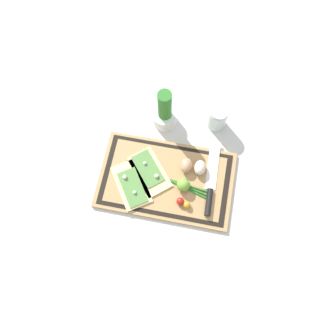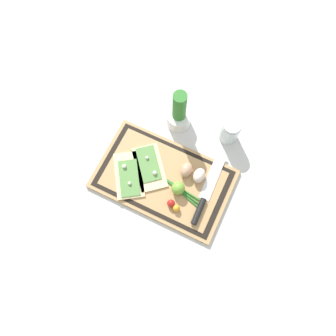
{
  "view_description": "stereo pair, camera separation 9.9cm",
  "coord_description": "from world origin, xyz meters",
  "px_view_note": "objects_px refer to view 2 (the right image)",
  "views": [
    {
      "loc": [
        0.07,
        -0.34,
        1.19
      ],
      "look_at": [
        0.0,
        0.04,
        0.03
      ],
      "focal_mm": 35.0,
      "sensor_mm": 36.0,
      "label": 1
    },
    {
      "loc": [
        0.17,
        -0.31,
        1.19
      ],
      "look_at": [
        0.0,
        0.04,
        0.03
      ],
      "focal_mm": 35.0,
      "sensor_mm": 36.0,
      "label": 2
    }
  ],
  "objects_px": {
    "egg_brown": "(186,170)",
    "knife": "(203,200)",
    "herb_pot": "(179,114)",
    "pizza_slice_near": "(129,175)",
    "cherry_tomato_yellow": "(176,208)",
    "pizza_slice_far": "(149,167)",
    "sauce_jar": "(230,132)",
    "lime": "(178,188)",
    "cherry_tomato_red": "(171,203)",
    "egg_pink": "(199,176)"
  },
  "relations": [
    {
      "from": "egg_brown",
      "to": "herb_pot",
      "type": "distance_m",
      "value": 0.22
    },
    {
      "from": "pizza_slice_near",
      "to": "lime",
      "type": "relative_size",
      "value": 4.23
    },
    {
      "from": "pizza_slice_near",
      "to": "cherry_tomato_yellow",
      "type": "bearing_deg",
      "value": -9.83
    },
    {
      "from": "egg_brown",
      "to": "knife",
      "type": "bearing_deg",
      "value": -35.15
    },
    {
      "from": "cherry_tomato_yellow",
      "to": "cherry_tomato_red",
      "type": "bearing_deg",
      "value": 162.34
    },
    {
      "from": "pizza_slice_near",
      "to": "lime",
      "type": "xyz_separation_m",
      "value": [
        0.19,
        0.03,
        0.02
      ]
    },
    {
      "from": "knife",
      "to": "egg_brown",
      "type": "distance_m",
      "value": 0.13
    },
    {
      "from": "knife",
      "to": "cherry_tomato_red",
      "type": "distance_m",
      "value": 0.12
    },
    {
      "from": "sauce_jar",
      "to": "egg_pink",
      "type": "bearing_deg",
      "value": -99.37
    },
    {
      "from": "pizza_slice_near",
      "to": "sauce_jar",
      "type": "relative_size",
      "value": 1.92
    },
    {
      "from": "pizza_slice_far",
      "to": "cherry_tomato_red",
      "type": "bearing_deg",
      "value": -34.81
    },
    {
      "from": "pizza_slice_near",
      "to": "egg_pink",
      "type": "bearing_deg",
      "value": 24.48
    },
    {
      "from": "knife",
      "to": "cherry_tomato_red",
      "type": "relative_size",
      "value": 10.43
    },
    {
      "from": "egg_pink",
      "to": "cherry_tomato_red",
      "type": "height_order",
      "value": "egg_pink"
    },
    {
      "from": "pizza_slice_far",
      "to": "sauce_jar",
      "type": "bearing_deg",
      "value": 49.17
    },
    {
      "from": "egg_pink",
      "to": "cherry_tomato_yellow",
      "type": "xyz_separation_m",
      "value": [
        -0.02,
        -0.15,
        -0.01
      ]
    },
    {
      "from": "herb_pot",
      "to": "cherry_tomato_yellow",
      "type": "bearing_deg",
      "value": -66.34
    },
    {
      "from": "pizza_slice_near",
      "to": "sauce_jar",
      "type": "xyz_separation_m",
      "value": [
        0.27,
        0.32,
        0.02
      ]
    },
    {
      "from": "pizza_slice_far",
      "to": "sauce_jar",
      "type": "xyz_separation_m",
      "value": [
        0.22,
        0.25,
        0.02
      ]
    },
    {
      "from": "egg_brown",
      "to": "cherry_tomato_red",
      "type": "height_order",
      "value": "egg_brown"
    },
    {
      "from": "cherry_tomato_red",
      "to": "pizza_slice_far",
      "type": "bearing_deg",
      "value": 145.19
    },
    {
      "from": "lime",
      "to": "sauce_jar",
      "type": "bearing_deg",
      "value": 73.82
    },
    {
      "from": "knife",
      "to": "herb_pot",
      "type": "xyz_separation_m",
      "value": [
        -0.22,
        0.25,
        0.05
      ]
    },
    {
      "from": "egg_brown",
      "to": "lime",
      "type": "distance_m",
      "value": 0.08
    },
    {
      "from": "pizza_slice_far",
      "to": "egg_brown",
      "type": "distance_m",
      "value": 0.14
    },
    {
      "from": "pizza_slice_far",
      "to": "herb_pot",
      "type": "distance_m",
      "value": 0.23
    },
    {
      "from": "pizza_slice_far",
      "to": "egg_brown",
      "type": "height_order",
      "value": "egg_brown"
    },
    {
      "from": "lime",
      "to": "cherry_tomato_red",
      "type": "xyz_separation_m",
      "value": [
        -0.0,
        -0.06,
        -0.01
      ]
    },
    {
      "from": "knife",
      "to": "sauce_jar",
      "type": "relative_size",
      "value": 2.74
    },
    {
      "from": "cherry_tomato_red",
      "to": "sauce_jar",
      "type": "relative_size",
      "value": 0.26
    },
    {
      "from": "pizza_slice_near",
      "to": "lime",
      "type": "height_order",
      "value": "lime"
    },
    {
      "from": "knife",
      "to": "cherry_tomato_yellow",
      "type": "distance_m",
      "value": 0.1
    },
    {
      "from": "knife",
      "to": "herb_pot",
      "type": "relative_size",
      "value": 1.45
    },
    {
      "from": "pizza_slice_near",
      "to": "cherry_tomato_yellow",
      "type": "distance_m",
      "value": 0.22
    },
    {
      "from": "lime",
      "to": "pizza_slice_far",
      "type": "bearing_deg",
      "value": 165.68
    },
    {
      "from": "pizza_slice_near",
      "to": "pizza_slice_far",
      "type": "bearing_deg",
      "value": 50.31
    },
    {
      "from": "knife",
      "to": "egg_brown",
      "type": "bearing_deg",
      "value": 144.85
    },
    {
      "from": "pizza_slice_far",
      "to": "sauce_jar",
      "type": "relative_size",
      "value": 1.88
    },
    {
      "from": "pizza_slice_near",
      "to": "pizza_slice_far",
      "type": "relative_size",
      "value": 1.02
    },
    {
      "from": "egg_pink",
      "to": "cherry_tomato_yellow",
      "type": "height_order",
      "value": "egg_pink"
    },
    {
      "from": "pizza_slice_far",
      "to": "cherry_tomato_yellow",
      "type": "bearing_deg",
      "value": -32.48
    },
    {
      "from": "knife",
      "to": "egg_brown",
      "type": "height_order",
      "value": "egg_brown"
    },
    {
      "from": "pizza_slice_near",
      "to": "egg_pink",
      "type": "distance_m",
      "value": 0.26
    },
    {
      "from": "egg_pink",
      "to": "cherry_tomato_red",
      "type": "relative_size",
      "value": 2.06
    },
    {
      "from": "pizza_slice_near",
      "to": "egg_brown",
      "type": "height_order",
      "value": "egg_brown"
    },
    {
      "from": "cherry_tomato_red",
      "to": "egg_pink",
      "type": "bearing_deg",
      "value": 70.25
    },
    {
      "from": "sauce_jar",
      "to": "cherry_tomato_yellow",
      "type": "bearing_deg",
      "value": -99.44
    },
    {
      "from": "knife",
      "to": "pizza_slice_far",
      "type": "bearing_deg",
      "value": 172.96
    },
    {
      "from": "egg_brown",
      "to": "pizza_slice_near",
      "type": "bearing_deg",
      "value": -150.04
    },
    {
      "from": "knife",
      "to": "sauce_jar",
      "type": "height_order",
      "value": "sauce_jar"
    }
  ]
}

